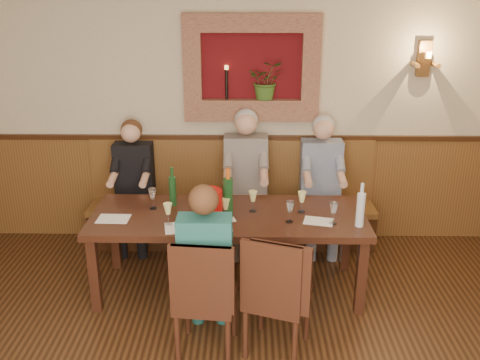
% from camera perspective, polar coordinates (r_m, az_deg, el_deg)
% --- Properties ---
extents(room_shell, '(6.04, 6.04, 2.82)m').
position_cam_1_polar(room_shell, '(2.56, -2.86, 2.78)').
color(room_shell, '#C4B794').
rests_on(room_shell, ground).
extents(wall_niche, '(1.36, 0.30, 1.06)m').
position_cam_1_polar(wall_niche, '(5.45, 1.67, 11.34)').
color(wall_niche, '#560C10').
rests_on(wall_niche, ground).
extents(wall_sconce, '(0.25, 0.20, 0.35)m').
position_cam_1_polar(wall_sconce, '(5.69, 19.05, 12.04)').
color(wall_sconce, brown).
rests_on(wall_sconce, ground).
extents(dining_table, '(2.40, 0.90, 0.75)m').
position_cam_1_polar(dining_table, '(4.73, -1.22, -4.47)').
color(dining_table, '#35190F').
rests_on(dining_table, ground).
extents(bench, '(3.00, 0.45, 1.11)m').
position_cam_1_polar(bench, '(5.73, -0.87, -3.66)').
color(bench, '#381E0F').
rests_on(bench, ground).
extents(chair_near_left, '(0.48, 0.48, 0.99)m').
position_cam_1_polar(chair_near_left, '(4.15, -3.63, -14.56)').
color(chair_near_left, '#35190F').
rests_on(chair_near_left, ground).
extents(chair_near_right, '(0.56, 0.56, 1.00)m').
position_cam_1_polar(chair_near_right, '(4.16, 3.90, -14.42)').
color(chair_near_right, '#35190F').
rests_on(chair_near_right, ground).
extents(person_bench_left, '(0.39, 0.48, 1.36)m').
position_cam_1_polar(person_bench_left, '(5.66, -11.21, -1.80)').
color(person_bench_left, black).
rests_on(person_bench_left, ground).
extents(person_bench_mid, '(0.44, 0.54, 1.48)m').
position_cam_1_polar(person_bench_mid, '(5.52, 0.61, -1.40)').
color(person_bench_mid, '#534D4B').
rests_on(person_bench_mid, ground).
extents(person_bench_right, '(0.42, 0.51, 1.42)m').
position_cam_1_polar(person_bench_right, '(5.58, 8.59, -1.70)').
color(person_bench_right, navy).
rests_on(person_bench_right, ground).
extents(person_chair_front, '(0.39, 0.48, 1.36)m').
position_cam_1_polar(person_chair_front, '(4.10, -3.57, -10.54)').
color(person_chair_front, navy).
rests_on(person_chair_front, ground).
extents(spittoon_bucket, '(0.28, 0.28, 0.28)m').
position_cam_1_polar(spittoon_bucket, '(4.52, -3.45, -2.77)').
color(spittoon_bucket, red).
rests_on(spittoon_bucket, dining_table).
extents(wine_bottle_green_a, '(0.09, 0.09, 0.45)m').
position_cam_1_polar(wine_bottle_green_a, '(4.56, -1.28, -1.84)').
color(wine_bottle_green_a, '#19471E').
rests_on(wine_bottle_green_a, dining_table).
extents(wine_bottle_green_b, '(0.09, 0.09, 0.36)m').
position_cam_1_polar(wine_bottle_green_b, '(4.86, -7.20, -1.07)').
color(wine_bottle_green_b, '#19471E').
rests_on(wine_bottle_green_b, dining_table).
extents(water_bottle, '(0.09, 0.09, 0.38)m').
position_cam_1_polar(water_bottle, '(4.52, 12.73, -3.02)').
color(water_bottle, silver).
rests_on(water_bottle, dining_table).
extents(tasting_sheet_a, '(0.28, 0.20, 0.00)m').
position_cam_1_polar(tasting_sheet_a, '(4.73, -13.34, -4.04)').
color(tasting_sheet_a, white).
rests_on(tasting_sheet_a, dining_table).
extents(tasting_sheet_b, '(0.31, 0.26, 0.00)m').
position_cam_1_polar(tasting_sheet_b, '(4.60, -2.28, -4.14)').
color(tasting_sheet_b, white).
rests_on(tasting_sheet_b, dining_table).
extents(tasting_sheet_c, '(0.28, 0.23, 0.00)m').
position_cam_1_polar(tasting_sheet_c, '(4.60, 8.37, -4.37)').
color(tasting_sheet_c, white).
rests_on(tasting_sheet_c, dining_table).
extents(tasting_sheet_d, '(0.35, 0.28, 0.00)m').
position_cam_1_polar(tasting_sheet_d, '(4.47, -5.98, -5.04)').
color(tasting_sheet_d, white).
rests_on(tasting_sheet_d, dining_table).
extents(wine_glass_0, '(0.08, 0.08, 0.19)m').
position_cam_1_polar(wine_glass_0, '(4.73, 6.60, -2.35)').
color(wine_glass_0, '#F4FB96').
rests_on(wine_glass_0, dining_table).
extents(wine_glass_1, '(0.08, 0.08, 0.19)m').
position_cam_1_polar(wine_glass_1, '(4.39, -3.70, -4.08)').
color(wine_glass_1, '#F4FB96').
rests_on(wine_glass_1, dining_table).
extents(wine_glass_2, '(0.08, 0.08, 0.19)m').
position_cam_1_polar(wine_glass_2, '(4.52, 5.34, -3.39)').
color(wine_glass_2, white).
rests_on(wine_glass_2, dining_table).
extents(wine_glass_3, '(0.08, 0.08, 0.19)m').
position_cam_1_polar(wine_glass_3, '(4.54, 9.92, -3.51)').
color(wine_glass_3, white).
rests_on(wine_glass_3, dining_table).
extents(wine_glass_4, '(0.08, 0.08, 0.19)m').
position_cam_1_polar(wine_glass_4, '(4.50, -7.68, -3.63)').
color(wine_glass_4, '#F4FB96').
rests_on(wine_glass_4, dining_table).
extents(wine_glass_5, '(0.08, 0.08, 0.19)m').
position_cam_1_polar(wine_glass_5, '(4.55, -1.55, -3.14)').
color(wine_glass_5, '#F4FB96').
rests_on(wine_glass_5, dining_table).
extents(wine_glass_6, '(0.08, 0.08, 0.19)m').
position_cam_1_polar(wine_glass_6, '(4.83, -9.30, -1.98)').
color(wine_glass_6, white).
rests_on(wine_glass_6, dining_table).
extents(wine_glass_7, '(0.08, 0.08, 0.19)m').
position_cam_1_polar(wine_glass_7, '(4.71, 1.39, -2.29)').
color(wine_glass_7, '#F4FB96').
rests_on(wine_glass_7, dining_table).
extents(wine_glass_8, '(0.08, 0.08, 0.19)m').
position_cam_1_polar(wine_glass_8, '(4.76, -3.97, -2.09)').
color(wine_glass_8, white).
rests_on(wine_glass_8, dining_table).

